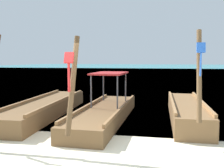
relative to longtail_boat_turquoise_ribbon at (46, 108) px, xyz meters
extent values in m
plane|color=beige|center=(2.55, -3.83, -0.29)|extent=(120.00, 120.00, 0.00)
plane|color=teal|center=(2.55, 58.00, -0.29)|extent=(120.00, 120.00, 0.00)
cube|color=brown|center=(0.00, 0.03, -0.02)|extent=(1.51, 6.15, 0.55)
cube|color=brown|center=(-0.58, 0.00, 0.30)|extent=(0.32, 5.61, 0.10)
cube|color=brown|center=(0.58, 0.05, 0.30)|extent=(0.32, 5.61, 0.10)
cube|color=brown|center=(2.38, -0.37, -0.06)|extent=(1.47, 5.72, 0.46)
cube|color=brown|center=(1.77, -0.35, 0.21)|extent=(0.22, 5.23, 0.10)
cube|color=brown|center=(3.00, -0.39, 0.21)|extent=(0.22, 5.23, 0.10)
cylinder|color=brown|center=(2.30, -3.41, 1.26)|extent=(0.14, 0.80, 2.23)
cube|color=red|center=(2.29, -3.59, 1.86)|extent=(0.20, 0.13, 0.25)
cube|color=red|center=(2.29, -3.61, 1.43)|extent=(0.03, 0.08, 0.62)
cylinder|color=#4C4C51|center=(1.92, -0.50, 0.73)|extent=(0.05, 0.05, 1.13)
cylinder|color=#4C4C51|center=(2.84, -0.53, 0.73)|extent=(0.05, 0.05, 1.13)
cylinder|color=#4C4C51|center=(1.97, 1.21, 0.73)|extent=(0.05, 0.05, 1.13)
cylinder|color=#4C4C51|center=(2.88, 1.18, 0.73)|extent=(0.05, 0.05, 1.13)
cube|color=#AD2323|center=(2.40, 0.34, 1.32)|extent=(1.17, 1.94, 0.06)
cube|color=brown|center=(5.16, 0.28, 0.01)|extent=(1.09, 5.12, 0.61)
cube|color=#9F7246|center=(4.66, 0.28, 0.37)|extent=(0.09, 4.70, 0.10)
cube|color=#9F7246|center=(5.66, 0.28, 0.37)|extent=(0.09, 4.70, 0.10)
cylinder|color=brown|center=(5.17, -2.38, 1.44)|extent=(0.12, 0.63, 2.27)
cube|color=blue|center=(5.17, -2.54, 2.10)|extent=(0.20, 0.11, 0.25)
cube|color=blue|center=(5.17, -2.56, 1.70)|extent=(0.03, 0.08, 0.55)
camera|label=1|loc=(4.25, -8.82, 1.81)|focal=40.62mm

